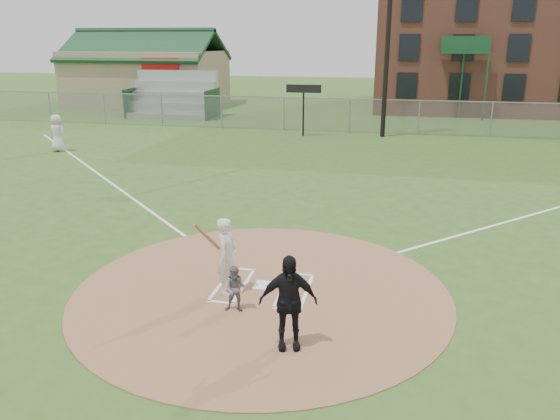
% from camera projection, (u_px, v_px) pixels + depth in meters
% --- Properties ---
extents(ground, '(140.00, 140.00, 0.00)m').
position_uv_depth(ground, '(262.00, 291.00, 12.26)').
color(ground, '#30531C').
rests_on(ground, ground).
extents(dirt_circle, '(8.40, 8.40, 0.02)m').
position_uv_depth(dirt_circle, '(262.00, 291.00, 12.26)').
color(dirt_circle, '#976747').
rests_on(dirt_circle, ground).
extents(home_plate, '(0.47, 0.47, 0.03)m').
position_uv_depth(home_plate, '(265.00, 285.00, 12.47)').
color(home_plate, white).
rests_on(home_plate, dirt_circle).
extents(foul_line_third, '(17.04, 17.04, 0.01)m').
position_uv_depth(foul_line_third, '(102.00, 176.00, 22.44)').
color(foul_line_third, white).
rests_on(foul_line_third, ground).
extents(catcher, '(0.53, 0.44, 0.99)m').
position_uv_depth(catcher, '(236.00, 289.00, 11.21)').
color(catcher, slate).
rests_on(catcher, dirt_circle).
extents(umpire, '(1.13, 0.69, 1.80)m').
position_uv_depth(umpire, '(288.00, 302.00, 9.77)').
color(umpire, black).
rests_on(umpire, dirt_circle).
extents(ondeck_player, '(0.96, 0.68, 1.83)m').
position_uv_depth(ondeck_player, '(57.00, 133.00, 27.12)').
color(ondeck_player, silver).
rests_on(ondeck_player, ground).
extents(batters_boxes, '(2.08, 1.88, 0.01)m').
position_uv_depth(batters_boxes, '(263.00, 287.00, 12.39)').
color(batters_boxes, white).
rests_on(batters_boxes, dirt_circle).
extents(batter_at_plate, '(0.77, 0.97, 1.78)m').
position_uv_depth(batter_at_plate, '(227.00, 256.00, 11.93)').
color(batter_at_plate, silver).
rests_on(batter_at_plate, dirt_circle).
extents(outfield_fence, '(56.08, 0.08, 2.03)m').
position_uv_depth(outfield_fence, '(350.00, 116.00, 32.47)').
color(outfield_fence, slate).
rests_on(outfield_fence, ground).
extents(bleachers, '(6.08, 3.20, 3.20)m').
position_uv_depth(bleachers, '(172.00, 94.00, 38.79)').
color(bleachers, '#B7BABF').
rests_on(bleachers, ground).
extents(clubhouse, '(12.20, 8.71, 6.23)m').
position_uv_depth(clubhouse, '(148.00, 76.00, 45.88)').
color(clubhouse, tan).
rests_on(clubhouse, ground).
extents(light_pole, '(1.20, 0.30, 12.22)m').
position_uv_depth(light_pole, '(389.00, 15.00, 29.46)').
color(light_pole, black).
rests_on(light_pole, ground).
extents(scoreboard_sign, '(2.00, 0.10, 2.93)m').
position_uv_depth(scoreboard_sign, '(304.00, 94.00, 30.88)').
color(scoreboard_sign, black).
rests_on(scoreboard_sign, ground).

